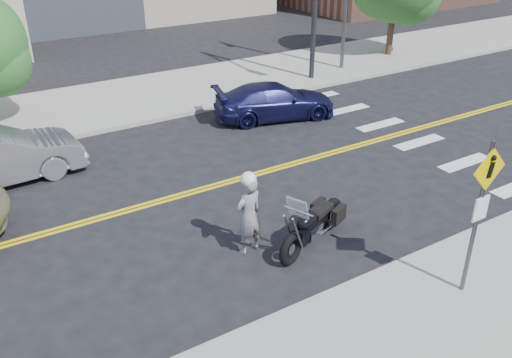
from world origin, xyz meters
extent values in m
plane|color=black|center=(0.00, 0.00, 0.00)|extent=(120.00, 120.00, 0.00)
cube|color=#9E9B91|center=(0.00, 7.50, 0.07)|extent=(60.00, 5.00, 0.15)
cylinder|color=#4C4C51|center=(4.20, -6.30, 1.65)|extent=(0.08, 0.08, 3.00)
cube|color=#F9D800|center=(4.20, -6.33, 2.65)|extent=(0.78, 0.03, 0.78)
cube|color=white|center=(4.20, -6.33, 1.90)|extent=(0.35, 0.03, 0.45)
imported|color=#AEAFB3|center=(1.57, -2.97, 0.88)|extent=(0.71, 0.53, 1.76)
sphere|color=white|center=(1.57, -2.97, 1.71)|extent=(0.32, 0.32, 0.32)
imported|color=#18194A|center=(6.40, 3.29, 0.59)|extent=(4.38, 2.66, 1.19)
cylinder|color=#382619|center=(15.32, 7.08, 2.38)|extent=(0.29, 0.29, 4.76)
camera|label=1|loc=(-3.30, -11.08, 6.61)|focal=38.00mm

